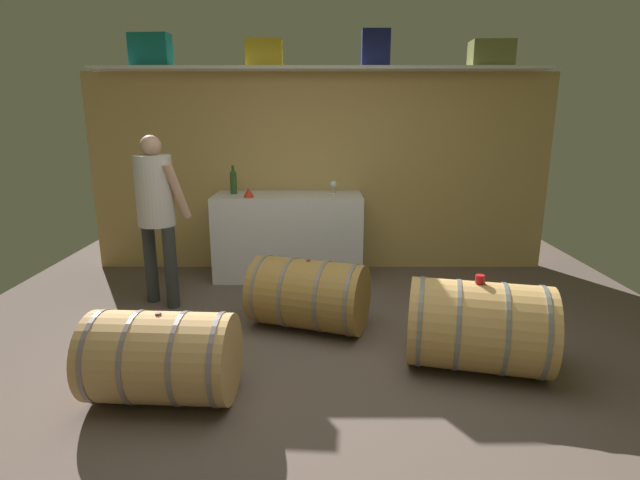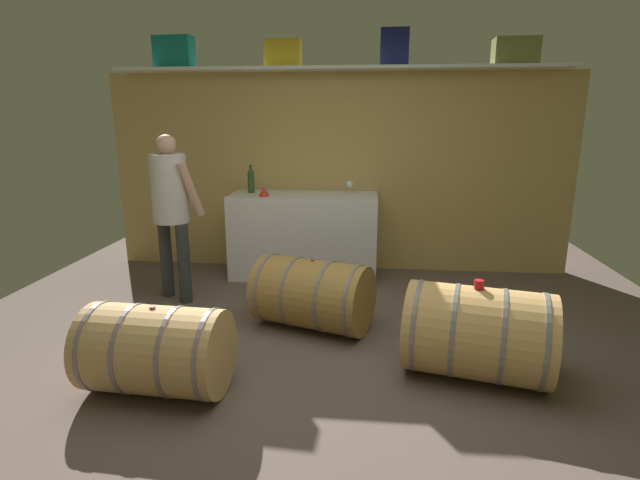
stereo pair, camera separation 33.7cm
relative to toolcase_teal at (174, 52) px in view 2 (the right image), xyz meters
The scene contains 16 objects.
ground_plane 3.41m from the toolcase_teal, 45.49° to the right, with size 6.25×8.29×0.02m, color brown.
back_wall_panel 2.15m from the toolcase_teal, ahead, with size 5.05×0.10×2.15m, color tan.
high_shelf_board 1.74m from the toolcase_teal, ahead, with size 4.64×0.40×0.03m, color white.
toolcase_teal is the anchor object (origin of this frame).
toolcase_yellow 1.16m from the toolcase_teal, ahead, with size 0.37×0.21×0.27m, color yellow.
toolcase_navy 2.29m from the toolcase_teal, ahead, with size 0.28×0.21×0.36m, color navy.
toolcase_olive 3.48m from the toolcase_teal, ahead, with size 0.42×0.29×0.26m, color olive.
work_cabinet 2.36m from the toolcase_teal, ahead, with size 1.55×0.61×0.89m, color white.
wine_bottle_green 1.56m from the toolcase_teal, 11.40° to the right, with size 0.07×0.07×0.30m.
wine_glass 2.31m from the toolcase_teal, ahead, with size 0.07×0.07×0.14m.
red_funnel 1.77m from the toolcase_teal, 21.42° to the right, with size 0.11×0.11×0.10m, color red.
wine_barrel_near 4.12m from the toolcase_teal, 38.61° to the right, with size 1.04×0.81×0.63m.
wine_barrel_far 3.42m from the toolcase_teal, 73.52° to the right, with size 0.90×0.61×0.57m.
wine_barrel_flank 3.06m from the toolcase_teal, 43.70° to the right, with size 1.04×0.83×0.58m.
tasting_cup 3.95m from the toolcase_teal, 38.79° to the right, with size 0.06×0.06×0.05m, color red.
winemaker_pouring 1.77m from the toolcase_teal, 74.92° to the right, with size 0.50×0.45×1.54m.
Camera 2 is at (0.33, -2.89, 1.69)m, focal length 27.49 mm.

